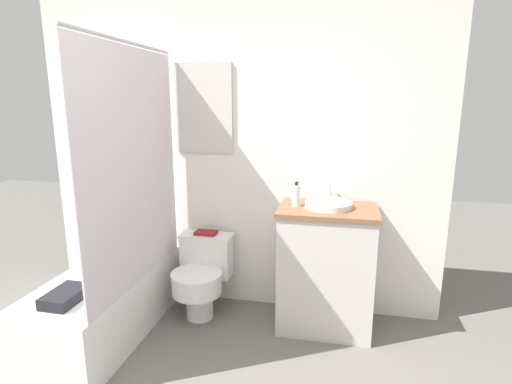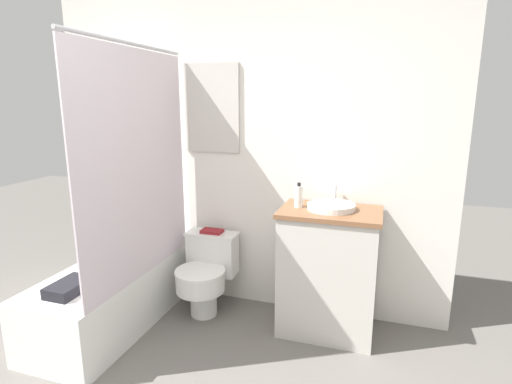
# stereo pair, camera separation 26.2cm
# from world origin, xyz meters

# --- Properties ---
(wall_back) EXTENTS (3.15, 0.07, 2.50)m
(wall_back) POSITION_xyz_m (-0.00, 2.01, 1.26)
(wall_back) COLOR white
(wall_back) RESTS_ON ground_plane
(shower_area) EXTENTS (0.59, 1.31, 1.98)m
(shower_area) POSITION_xyz_m (-0.76, 1.33, 0.28)
(shower_area) COLOR white
(shower_area) RESTS_ON ground_plane
(toilet) EXTENTS (0.41, 0.52, 0.61)m
(toilet) POSITION_xyz_m (-0.20, 1.73, 0.33)
(toilet) COLOR white
(toilet) RESTS_ON ground_plane
(vanity) EXTENTS (0.68, 0.47, 0.90)m
(vanity) POSITION_xyz_m (0.73, 1.74, 0.45)
(vanity) COLOR beige
(vanity) RESTS_ON ground_plane
(sink) EXTENTS (0.32, 0.36, 0.13)m
(sink) POSITION_xyz_m (0.73, 1.76, 0.92)
(sink) COLOR white
(sink) RESTS_ON vanity
(soap_bottle) EXTENTS (0.06, 0.06, 0.17)m
(soap_bottle) POSITION_xyz_m (0.51, 1.75, 0.98)
(soap_bottle) COLOR silver
(soap_bottle) RESTS_ON vanity
(book_on_tank) EXTENTS (0.17, 0.11, 0.02)m
(book_on_tank) POSITION_xyz_m (-0.20, 1.85, 0.62)
(book_on_tank) COLOR maroon
(book_on_tank) RESTS_ON toilet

